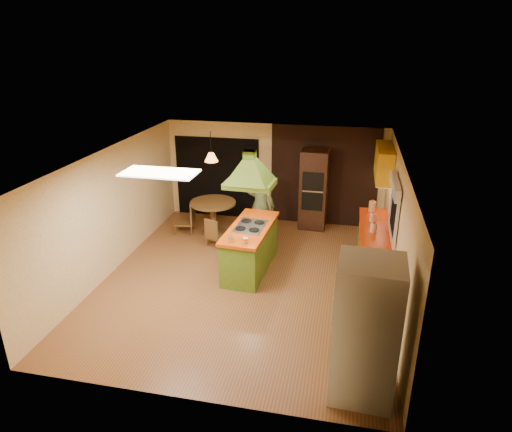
% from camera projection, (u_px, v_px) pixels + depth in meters
% --- Properties ---
extents(ground, '(6.50, 6.50, 0.00)m').
position_uv_depth(ground, '(246.00, 280.00, 9.04)').
color(ground, '#9C6033').
rests_on(ground, ground).
extents(room_walls, '(5.50, 6.50, 6.50)m').
position_uv_depth(room_walls, '(245.00, 222.00, 8.57)').
color(room_walls, '#FFECB6').
rests_on(room_walls, ground).
extents(ceiling_plane, '(6.50, 6.50, 0.00)m').
position_uv_depth(ceiling_plane, '(244.00, 157.00, 8.10)').
color(ceiling_plane, silver).
rests_on(ceiling_plane, room_walls).
extents(brick_panel, '(2.64, 0.03, 2.50)m').
position_uv_depth(brick_panel, '(324.00, 177.00, 11.26)').
color(brick_panel, '#381E14').
rests_on(brick_panel, ground).
extents(nook_opening, '(2.20, 0.03, 2.10)m').
position_uv_depth(nook_opening, '(217.00, 178.00, 11.87)').
color(nook_opening, black).
rests_on(nook_opening, ground).
extents(right_counter, '(0.62, 3.05, 0.92)m').
position_uv_depth(right_counter, '(374.00, 257.00, 8.94)').
color(right_counter, olive).
rests_on(right_counter, ground).
extents(upper_cabinets, '(0.34, 1.40, 0.70)m').
position_uv_depth(upper_cabinets, '(384.00, 163.00, 9.82)').
color(upper_cabinets, yellow).
rests_on(upper_cabinets, room_walls).
extents(window_right, '(0.12, 1.35, 1.06)m').
position_uv_depth(window_right, '(395.00, 198.00, 8.22)').
color(window_right, black).
rests_on(window_right, room_walls).
extents(fluor_panel, '(1.20, 0.60, 0.03)m').
position_uv_depth(fluor_panel, '(160.00, 173.00, 7.23)').
color(fluor_panel, white).
rests_on(fluor_panel, ceiling_plane).
extents(kitchen_island, '(0.89, 1.96, 0.97)m').
position_uv_depth(kitchen_island, '(250.00, 248.00, 9.28)').
color(kitchen_island, olive).
rests_on(kitchen_island, ground).
extents(range_hood, '(0.97, 0.72, 0.78)m').
position_uv_depth(range_hood, '(250.00, 163.00, 8.62)').
color(range_hood, '#5B781E').
rests_on(range_hood, ceiling_plane).
extents(man, '(0.76, 0.60, 1.85)m').
position_uv_depth(man, '(261.00, 205.00, 10.31)').
color(man, '#46502A').
rests_on(man, ground).
extents(refrigerator, '(0.85, 0.81, 1.99)m').
position_uv_depth(refrigerator, '(366.00, 331.00, 5.85)').
color(refrigerator, silver).
rests_on(refrigerator, ground).
extents(wall_oven, '(0.67, 0.62, 1.97)m').
position_uv_depth(wall_oven, '(314.00, 190.00, 11.15)').
color(wall_oven, '#432515').
rests_on(wall_oven, ground).
extents(dining_table, '(1.09, 1.09, 0.81)m').
position_uv_depth(dining_table, '(213.00, 211.00, 10.94)').
color(dining_table, brown).
rests_on(dining_table, ground).
extents(chair_left, '(0.50, 0.50, 0.82)m').
position_uv_depth(chair_left, '(185.00, 217.00, 11.05)').
color(chair_left, brown).
rests_on(chair_left, ground).
extents(chair_near, '(0.48, 0.48, 0.68)m').
position_uv_depth(chair_near, '(216.00, 232.00, 10.39)').
color(chair_near, brown).
rests_on(chair_near, ground).
extents(pendant_lamp, '(0.31, 0.31, 0.20)m').
position_uv_depth(pendant_lamp, '(211.00, 157.00, 10.45)').
color(pendant_lamp, '#FF9E3F').
rests_on(pendant_lamp, ceiling_plane).
extents(canister_large, '(0.16, 0.16, 0.22)m').
position_uv_depth(canister_large, '(372.00, 206.00, 9.94)').
color(canister_large, beige).
rests_on(canister_large, right_counter).
extents(canister_medium, '(0.14, 0.14, 0.17)m').
position_uv_depth(canister_medium, '(373.00, 217.00, 9.42)').
color(canister_medium, '#FAE7C9').
rests_on(canister_medium, right_counter).
extents(canister_small, '(0.17, 0.17, 0.17)m').
position_uv_depth(canister_small, '(374.00, 228.00, 8.92)').
color(canister_small, '#FFECCD').
rests_on(canister_small, right_counter).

